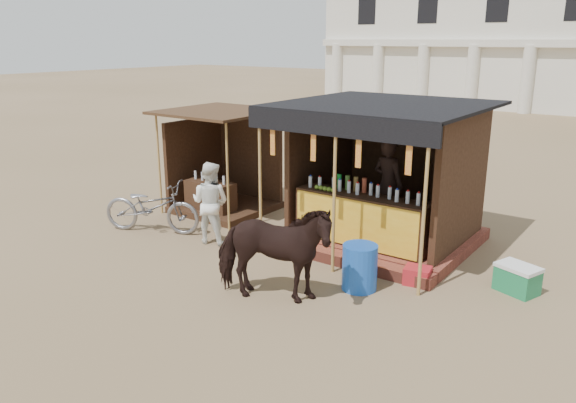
% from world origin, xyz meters
% --- Properties ---
extents(ground, '(120.00, 120.00, 0.00)m').
position_xyz_m(ground, '(0.00, 0.00, 0.00)').
color(ground, '#846B4C').
rests_on(ground, ground).
extents(main_stall, '(3.60, 3.61, 2.78)m').
position_xyz_m(main_stall, '(1.00, 3.36, 1.03)').
color(main_stall, brown).
rests_on(main_stall, ground).
extents(secondary_stall, '(2.40, 2.40, 2.38)m').
position_xyz_m(secondary_stall, '(-3.17, 3.24, 0.85)').
color(secondary_stall, '#3D2416').
rests_on(secondary_stall, ground).
extents(cow, '(2.08, 1.54, 1.60)m').
position_xyz_m(cow, '(0.84, 0.04, 0.80)').
color(cow, black).
rests_on(cow, ground).
extents(motorbike, '(2.21, 1.50, 1.10)m').
position_xyz_m(motorbike, '(-3.19, 1.13, 0.55)').
color(motorbike, gray).
rests_on(motorbike, ground).
extents(bystander, '(0.92, 0.79, 1.64)m').
position_xyz_m(bystander, '(-1.76, 1.42, 0.82)').
color(bystander, white).
rests_on(bystander, ground).
extents(blue_barrel, '(0.63, 0.63, 0.76)m').
position_xyz_m(blue_barrel, '(1.72, 1.21, 0.38)').
color(blue_barrel, blue).
rests_on(blue_barrel, ground).
extents(red_crate, '(0.48, 0.43, 0.29)m').
position_xyz_m(red_crate, '(2.40, 1.95, 0.15)').
color(red_crate, '#AD1C23').
rests_on(red_crate, ground).
extents(cooler, '(0.75, 0.63, 0.46)m').
position_xyz_m(cooler, '(3.83, 2.59, 0.23)').
color(cooler, '#1B7D49').
rests_on(cooler, ground).
extents(background_building, '(26.00, 7.45, 8.18)m').
position_xyz_m(background_building, '(-2.00, 29.94, 3.98)').
color(background_building, silver).
rests_on(background_building, ground).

